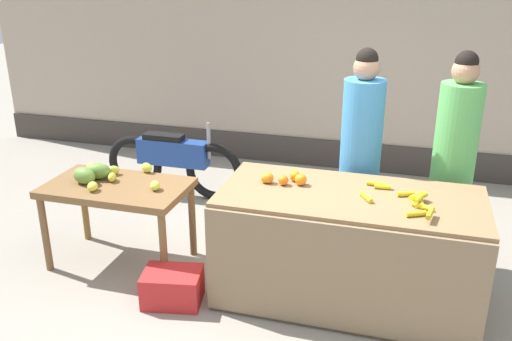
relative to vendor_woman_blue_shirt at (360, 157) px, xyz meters
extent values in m
plane|color=gray|center=(-0.40, -0.69, -0.93)|extent=(24.00, 24.00, 0.00)
cube|color=tan|center=(-0.40, 2.27, 0.57)|extent=(9.76, 0.20, 2.98)
cube|color=#3F3833|center=(-0.40, 2.16, -0.75)|extent=(9.76, 0.04, 0.36)
cube|color=olive|center=(0.01, -0.69, -0.49)|extent=(1.92, 0.89, 0.87)
cube|color=#896F52|center=(0.01, -1.15, -0.49)|extent=(1.92, 0.03, 0.81)
cube|color=brown|center=(-1.92, -0.69, -0.23)|extent=(1.18, 0.68, 0.06)
cylinder|color=brown|center=(-2.46, -0.99, -0.59)|extent=(0.06, 0.06, 0.67)
cylinder|color=brown|center=(-1.38, -0.99, -0.59)|extent=(0.06, 0.06, 0.67)
cylinder|color=brown|center=(-2.46, -0.40, -0.59)|extent=(0.06, 0.06, 0.67)
cylinder|color=brown|center=(-1.38, -0.40, -0.59)|extent=(0.06, 0.06, 0.67)
cylinder|color=gold|center=(0.18, -0.48, -0.03)|extent=(0.14, 0.05, 0.04)
cylinder|color=yellow|center=(0.47, -0.75, -0.03)|extent=(0.06, 0.14, 0.04)
cylinder|color=gold|center=(0.40, -0.62, -0.03)|extent=(0.13, 0.08, 0.04)
cylinder|color=gold|center=(0.47, -0.94, -0.03)|extent=(0.14, 0.10, 0.04)
cylinder|color=yellow|center=(0.23, -0.53, -0.03)|extent=(0.13, 0.04, 0.04)
cylinder|color=gold|center=(0.51, -0.81, -0.03)|extent=(0.14, 0.09, 0.04)
cylinder|color=yellow|center=(0.13, -0.75, -0.03)|extent=(0.11, 0.15, 0.04)
cylinder|color=gold|center=(0.50, -0.76, -0.03)|extent=(0.05, 0.13, 0.04)
cylinder|color=yellow|center=(0.47, -0.70, 0.00)|extent=(0.11, 0.14, 0.04)
cylinder|color=gold|center=(0.56, -0.97, 0.00)|extent=(0.06, 0.16, 0.04)
cylinder|color=yellow|center=(0.49, -0.73, 0.00)|extent=(0.08, 0.16, 0.04)
cylinder|color=yellow|center=(0.50, -0.71, 0.00)|extent=(0.10, 0.13, 0.04)
sphere|color=orange|center=(-0.50, -0.66, -0.01)|extent=(0.08, 0.08, 0.08)
sphere|color=orange|center=(-0.38, -0.62, -0.01)|extent=(0.09, 0.09, 0.09)
sphere|color=orange|center=(-0.64, -0.65, -0.01)|extent=(0.08, 0.08, 0.08)
sphere|color=orange|center=(-0.44, -0.55, -0.01)|extent=(0.08, 0.08, 0.08)
sphere|color=orange|center=(-0.62, -0.65, -0.01)|extent=(0.08, 0.08, 0.08)
ellipsoid|color=#D4D946|center=(-2.06, -0.50, -0.15)|extent=(0.13, 0.12, 0.08)
ellipsoid|color=#D8DD4B|center=(-1.55, -0.71, -0.16)|extent=(0.11, 0.13, 0.08)
ellipsoid|color=#E1D949|center=(-2.03, -0.87, -0.16)|extent=(0.11, 0.13, 0.08)
ellipsoid|color=#D4DF3E|center=(-1.80, -0.36, -0.15)|extent=(0.13, 0.12, 0.09)
ellipsoid|color=gold|center=(-1.98, -0.64, -0.16)|extent=(0.09, 0.12, 0.08)
ellipsoid|color=yellow|center=(-2.27, -0.49, -0.15)|extent=(0.12, 0.12, 0.08)
ellipsoid|color=olive|center=(-2.13, -0.62, -0.13)|extent=(0.25, 0.19, 0.14)
ellipsoid|color=olive|center=(-2.18, -0.75, -0.13)|extent=(0.25, 0.20, 0.14)
cylinder|color=#33333D|center=(0.00, 0.00, -0.57)|extent=(0.29, 0.29, 0.71)
cylinder|color=#3F8CCC|center=(0.00, 0.00, 0.22)|extent=(0.34, 0.34, 0.87)
sphere|color=tan|center=(0.00, 0.00, 0.75)|extent=(0.21, 0.21, 0.21)
sphere|color=black|center=(0.00, 0.00, 0.82)|extent=(0.18, 0.18, 0.18)
cylinder|color=#33333D|center=(0.74, 0.04, -0.57)|extent=(0.29, 0.29, 0.71)
cylinder|color=#59B259|center=(0.74, 0.04, 0.22)|extent=(0.34, 0.34, 0.87)
sphere|color=tan|center=(0.74, 0.04, 0.76)|extent=(0.21, 0.21, 0.21)
sphere|color=black|center=(0.74, 0.04, 0.82)|extent=(0.18, 0.18, 0.18)
torus|color=black|center=(-1.62, 0.79, -0.60)|extent=(0.65, 0.09, 0.65)
torus|color=black|center=(-2.57, 0.79, -0.60)|extent=(0.65, 0.09, 0.65)
cube|color=navy|center=(-2.09, 0.79, -0.42)|extent=(0.80, 0.18, 0.28)
cube|color=black|center=(-2.19, 0.79, -0.26)|extent=(0.44, 0.16, 0.08)
cylinder|color=gray|center=(-1.67, 0.79, -0.25)|extent=(0.04, 0.04, 0.40)
cube|color=red|center=(-1.25, -1.13, -0.80)|extent=(0.49, 0.40, 0.26)
ellipsoid|color=maroon|center=(-1.08, 0.05, -0.70)|extent=(0.47, 0.47, 0.45)
camera|label=1|loc=(0.37, -4.41, 1.54)|focal=38.50mm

